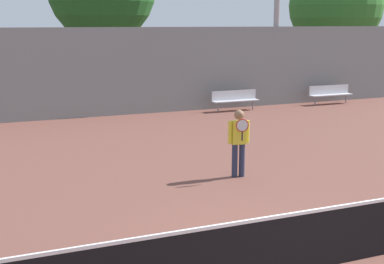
{
  "coord_description": "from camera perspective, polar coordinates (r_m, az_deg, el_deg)",
  "views": [
    {
      "loc": [
        -4.44,
        -6.28,
        3.7
      ],
      "look_at": [
        0.72,
        6.09,
        0.94
      ],
      "focal_mm": 50.0,
      "sensor_mm": 36.0,
      "label": 1
    }
  ],
  "objects": [
    {
      "name": "tree_green_broad",
      "position": [
        34.01,
        15.08,
        12.88
      ],
      "size": [
        5.56,
        5.56,
        7.47
      ],
      "color": "brown",
      "rests_on": "ground_plane"
    },
    {
      "name": "tennis_player",
      "position": [
        12.92,
        5.01,
        -0.74
      ],
      "size": [
        0.52,
        0.45,
        1.66
      ],
      "rotation": [
        0.0,
        0.0,
        -0.19
      ],
      "color": "#282D47",
      "rests_on": "ground_plane"
    },
    {
      "name": "bench_courtside_far",
      "position": [
        22.86,
        4.6,
        3.6
      ],
      "size": [
        2.09,
        0.4,
        0.85
      ],
      "color": "silver",
      "rests_on": "ground_plane"
    },
    {
      "name": "bench_adjacent_court",
      "position": [
        25.47,
        14.51,
        4.09
      ],
      "size": [
        2.16,
        0.4,
        0.85
      ],
      "color": "silver",
      "rests_on": "ground_plane"
    },
    {
      "name": "back_fence",
      "position": [
        21.44,
        -10.65,
        6.23
      ],
      "size": [
        29.43,
        0.06,
        3.51
      ],
      "color": "gray",
      "rests_on": "ground_plane"
    },
    {
      "name": "tennis_net",
      "position": [
        8.34,
        11.87,
        -11.27
      ],
      "size": [
        10.11,
        0.09,
        0.96
      ],
      "color": "#99999E",
      "rests_on": "ground_plane"
    }
  ]
}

